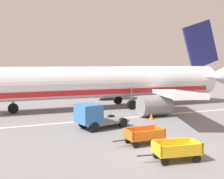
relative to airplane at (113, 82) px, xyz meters
name	(u,v)px	position (x,y,z in m)	size (l,w,h in m)	color
ground_plane	(163,151)	(-3.49, -16.50, -3.05)	(220.00, 220.00, 0.00)	slate
apron_stripe	(105,119)	(-3.49, -6.37, -3.05)	(120.00, 0.36, 0.01)	silver
airplane	(113,82)	(0.00, 0.00, 0.00)	(37.58, 30.29, 11.34)	silver
baggage_cart_nearest	(176,150)	(-3.75, -18.17, -2.45)	(3.62, 1.76, 1.07)	gold
baggage_cart_second_in_row	(144,135)	(-3.90, -14.78, -2.45)	(3.56, 1.44, 1.07)	orange
service_truck_beside_carts	(94,116)	(-5.71, -9.56, -1.95)	(4.70, 2.88, 2.10)	slate
traffic_cone_near_plane	(151,116)	(0.64, -8.01, -2.76)	(0.45, 0.45, 0.59)	orange
traffic_cone_mid_apron	(78,119)	(-6.25, -6.54, -2.76)	(0.45, 0.45, 0.59)	orange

